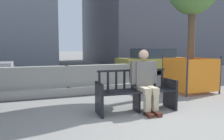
% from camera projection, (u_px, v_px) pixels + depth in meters
% --- Properties ---
extents(ground_plane, '(200.00, 200.00, 0.00)m').
position_uv_depth(ground_plane, '(159.00, 126.00, 3.80)').
color(ground_plane, gray).
extents(street_asphalt, '(120.00, 12.00, 0.01)m').
position_uv_depth(street_asphalt, '(72.00, 73.00, 11.92)').
color(street_asphalt, black).
rests_on(street_asphalt, ground).
extents(street_bench, '(1.71, 0.60, 0.88)m').
position_uv_depth(street_bench, '(136.00, 93.00, 4.64)').
color(street_bench, black).
rests_on(street_bench, ground).
extents(seated_person, '(0.58, 0.73, 1.31)m').
position_uv_depth(seated_person, '(145.00, 79.00, 4.61)').
color(seated_person, '#66605B').
rests_on(seated_person, ground).
extents(jersey_barrier_centre, '(2.03, 0.77, 0.84)m').
position_uv_depth(jersey_barrier_centre, '(98.00, 81.00, 6.73)').
color(jersey_barrier_centre, gray).
rests_on(jersey_barrier_centre, ground).
extents(jersey_barrier_left, '(2.00, 0.68, 0.84)m').
position_uv_depth(jersey_barrier_left, '(32.00, 85.00, 6.02)').
color(jersey_barrier_left, gray).
rests_on(jersey_barrier_left, ground).
extents(construction_fence, '(1.23, 1.23, 1.13)m').
position_uv_depth(construction_fence, '(190.00, 74.00, 6.73)').
color(construction_fence, '#2D2D33').
rests_on(construction_fence, ground).
extents(car_taxi_near, '(4.05, 1.94, 1.34)m').
position_uv_depth(car_taxi_near, '(154.00, 61.00, 11.99)').
color(car_taxi_near, '#DBC64C').
rests_on(car_taxi_near, ground).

